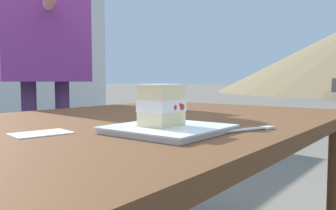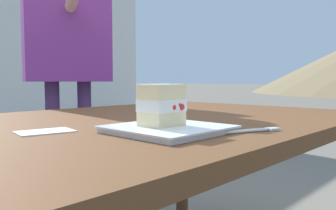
{
  "view_description": "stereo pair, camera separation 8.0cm",
  "coord_description": "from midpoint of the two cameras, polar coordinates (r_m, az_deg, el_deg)",
  "views": [
    {
      "loc": [
        0.79,
        0.76,
        0.82
      ],
      "look_at": [
        0.15,
        0.27,
        0.77
      ],
      "focal_mm": 36.29,
      "sensor_mm": 36.0,
      "label": 1
    },
    {
      "loc": [
        0.73,
        0.82,
        0.82
      ],
      "look_at": [
        0.15,
        0.27,
        0.77
      ],
      "focal_mm": 36.29,
      "sensor_mm": 36.0,
      "label": 2
    }
  ],
  "objects": [
    {
      "name": "cake_slice",
      "position": [
        0.8,
        1.81,
        -0.01
      ],
      "size": [
        0.09,
        0.09,
        0.1
      ],
      "color": "beige",
      "rests_on": "dessert_plate"
    },
    {
      "name": "dessert_plate",
      "position": [
        0.8,
        2.85,
        -4.08
      ],
      "size": [
        0.25,
        0.25,
        0.02
      ],
      "color": "white",
      "rests_on": "patio_table"
    },
    {
      "name": "paper_napkin",
      "position": [
        0.85,
        -17.45,
        -4.31
      ],
      "size": [
        0.14,
        0.11,
        0.0
      ],
      "color": "silver",
      "rests_on": "patio_table"
    },
    {
      "name": "patio_table",
      "position": [
        1.12,
        -2.75,
        -6.15
      ],
      "size": [
        1.62,
        1.06,
        0.7
      ],
      "color": "brown",
      "rests_on": "ground"
    },
    {
      "name": "diner_person",
      "position": [
        1.92,
        -15.4,
        11.68
      ],
      "size": [
        0.48,
        0.62,
        1.62
      ],
      "color": "#452855",
      "rests_on": "ground"
    },
    {
      "name": "dessert_fork",
      "position": [
        0.85,
        16.94,
        -4.14
      ],
      "size": [
        0.16,
        0.07,
        0.01
      ],
      "color": "silver",
      "rests_on": "patio_table"
    }
  ]
}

